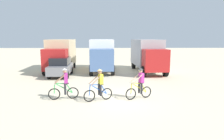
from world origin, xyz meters
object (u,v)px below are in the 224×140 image
box_truck_tan_camper (61,53)px  box_truck_grey_hauler (148,54)px  sedan_parked (61,67)px  cyclist_orange_shirt (64,85)px  box_truck_avon_van (102,54)px  cyclist_near_camera (140,85)px  cyclist_cowboy_hat (99,86)px

box_truck_tan_camper → box_truck_grey_hauler: 9.17m
box_truck_tan_camper → sedan_parked: 3.26m
box_truck_grey_hauler → cyclist_orange_shirt: bearing=-124.5°
box_truck_avon_van → box_truck_grey_hauler: 4.82m
box_truck_avon_van → cyclist_near_camera: box_truck_avon_van is taller
cyclist_orange_shirt → box_truck_grey_hauler: bearing=55.5°
cyclist_cowboy_hat → box_truck_avon_van: bearing=91.1°
box_truck_grey_hauler → box_truck_avon_van: bearing=172.9°
cyclist_cowboy_hat → cyclist_near_camera: (2.35, 0.34, 0.00)m
sedan_parked → cyclist_cowboy_hat: size_ratio=2.34×
box_truck_avon_van → cyclist_orange_shirt: 10.41m
box_truck_tan_camper → box_truck_grey_hauler: size_ratio=0.99×
cyclist_orange_shirt → box_truck_tan_camper: bearing=103.9°
box_truck_grey_hauler → cyclist_near_camera: size_ratio=3.79×
box_truck_tan_camper → sedan_parked: size_ratio=1.60×
sedan_parked → cyclist_near_camera: size_ratio=2.34×
box_truck_tan_camper → box_truck_avon_van: bearing=-1.4°
box_truck_tan_camper → box_truck_avon_van: same height
box_truck_tan_camper → cyclist_near_camera: box_truck_tan_camper is taller
box_truck_grey_hauler → box_truck_tan_camper: bearing=175.6°
box_truck_avon_van → box_truck_grey_hauler: size_ratio=0.99×
box_truck_grey_hauler → sedan_parked: 8.86m
box_truck_avon_van → cyclist_orange_shirt: bearing=-100.1°
box_truck_tan_camper → cyclist_near_camera: size_ratio=3.75×
sedan_parked → cyclist_cowboy_hat: (3.91, -7.57, -0.04)m
cyclist_orange_shirt → cyclist_near_camera: same height
box_truck_grey_hauler → cyclist_orange_shirt: box_truck_grey_hauler is taller
box_truck_tan_camper → cyclist_orange_shirt: box_truck_tan_camper is taller
cyclist_orange_shirt → box_truck_avon_van: bearing=79.9°
box_truck_grey_hauler → cyclist_cowboy_hat: bearing=-114.8°
sedan_parked → cyclist_orange_shirt: cyclist_orange_shirt is taller
cyclist_cowboy_hat → cyclist_orange_shirt: bearing=171.5°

